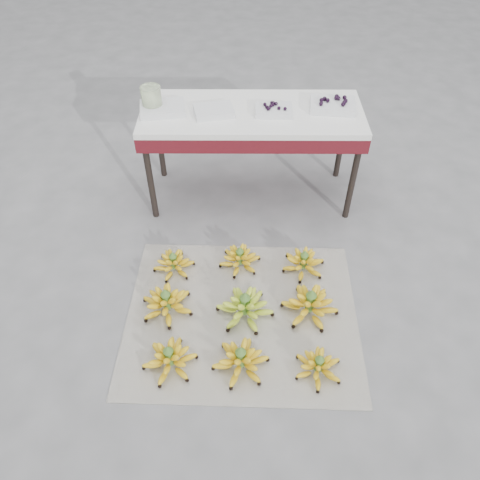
{
  "coord_description": "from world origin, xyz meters",
  "views": [
    {
      "loc": [
        -0.06,
        -1.59,
        2.1
      ],
      "look_at": [
        -0.06,
        0.21,
        0.31
      ],
      "focal_mm": 35.0,
      "sensor_mm": 36.0,
      "label": 1
    }
  ],
  "objects_px": {
    "bunch_back_left": "(174,263)",
    "bunch_back_right": "(304,263)",
    "tray_right": "(274,110)",
    "glass_jar": "(152,99)",
    "bunch_mid_center": "(245,307)",
    "bunch_front_center": "(241,360)",
    "tray_left": "(214,111)",
    "tray_far_right": "(333,105)",
    "bunch_front_right": "(318,366)",
    "bunch_mid_right": "(310,304)",
    "bunch_front_left": "(170,359)",
    "bunch_back_center": "(240,259)",
    "vendor_table": "(252,122)",
    "tray_far_left": "(162,108)",
    "newspaper_mat": "(242,315)",
    "bunch_mid_left": "(167,303)"
  },
  "relations": [
    {
      "from": "bunch_front_left",
      "to": "vendor_table",
      "type": "distance_m",
      "value": 1.51
    },
    {
      "from": "bunch_back_left",
      "to": "bunch_front_center",
      "type": "bearing_deg",
      "value": -43.64
    },
    {
      "from": "bunch_back_right",
      "to": "tray_far_right",
      "type": "bearing_deg",
      "value": 85.49
    },
    {
      "from": "bunch_mid_center",
      "to": "bunch_back_right",
      "type": "distance_m",
      "value": 0.48
    },
    {
      "from": "bunch_front_center",
      "to": "tray_right",
      "type": "distance_m",
      "value": 1.48
    },
    {
      "from": "bunch_back_left",
      "to": "tray_left",
      "type": "xyz_separation_m",
      "value": [
        0.23,
        0.68,
        0.62
      ]
    },
    {
      "from": "vendor_table",
      "to": "tray_left",
      "type": "distance_m",
      "value": 0.25
    },
    {
      "from": "bunch_back_center",
      "to": "tray_right",
      "type": "relative_size",
      "value": 1.24
    },
    {
      "from": "tray_far_left",
      "to": "bunch_front_right",
      "type": "bearing_deg",
      "value": -58.04
    },
    {
      "from": "bunch_back_left",
      "to": "tray_far_right",
      "type": "distance_m",
      "value": 1.36
    },
    {
      "from": "bunch_mid_left",
      "to": "glass_jar",
      "type": "xyz_separation_m",
      "value": [
        -0.13,
        1.01,
        0.66
      ]
    },
    {
      "from": "bunch_back_left",
      "to": "bunch_back_right",
      "type": "xyz_separation_m",
      "value": [
        0.77,
        0.01,
        0.0
      ]
    },
    {
      "from": "tray_far_right",
      "to": "vendor_table",
      "type": "bearing_deg",
      "value": -176.64
    },
    {
      "from": "bunch_front_center",
      "to": "tray_left",
      "type": "relative_size",
      "value": 1.18
    },
    {
      "from": "bunch_mid_center",
      "to": "bunch_back_right",
      "type": "relative_size",
      "value": 1.18
    },
    {
      "from": "bunch_mid_right",
      "to": "bunch_back_left",
      "type": "distance_m",
      "value": 0.83
    },
    {
      "from": "bunch_front_left",
      "to": "bunch_front_center",
      "type": "distance_m",
      "value": 0.35
    },
    {
      "from": "bunch_back_left",
      "to": "tray_right",
      "type": "height_order",
      "value": "tray_right"
    },
    {
      "from": "newspaper_mat",
      "to": "bunch_mid_center",
      "type": "distance_m",
      "value": 0.07
    },
    {
      "from": "newspaper_mat",
      "to": "bunch_front_right",
      "type": "bearing_deg",
      "value": -42.37
    },
    {
      "from": "bunch_front_left",
      "to": "tray_left",
      "type": "height_order",
      "value": "tray_left"
    },
    {
      "from": "bunch_front_center",
      "to": "glass_jar",
      "type": "height_order",
      "value": "glass_jar"
    },
    {
      "from": "bunch_front_center",
      "to": "bunch_back_left",
      "type": "height_order",
      "value": "bunch_front_center"
    },
    {
      "from": "bunch_front_left",
      "to": "bunch_front_right",
      "type": "height_order",
      "value": "bunch_front_left"
    },
    {
      "from": "newspaper_mat",
      "to": "bunch_mid_left",
      "type": "distance_m",
      "value": 0.42
    },
    {
      "from": "bunch_front_right",
      "to": "bunch_back_left",
      "type": "distance_m",
      "value": 1.03
    },
    {
      "from": "newspaper_mat",
      "to": "tray_right",
      "type": "xyz_separation_m",
      "value": [
        0.19,
        1.02,
        0.67
      ]
    },
    {
      "from": "bunch_back_right",
      "to": "tray_right",
      "type": "distance_m",
      "value": 0.94
    },
    {
      "from": "bunch_back_center",
      "to": "tray_far_left",
      "type": "height_order",
      "value": "tray_far_left"
    },
    {
      "from": "bunch_mid_center",
      "to": "tray_right",
      "type": "relative_size",
      "value": 1.54
    },
    {
      "from": "newspaper_mat",
      "to": "bunch_back_right",
      "type": "relative_size",
      "value": 4.27
    },
    {
      "from": "bunch_mid_right",
      "to": "tray_far_right",
      "type": "xyz_separation_m",
      "value": [
        0.18,
        1.05,
        0.61
      ]
    },
    {
      "from": "bunch_front_right",
      "to": "tray_far_right",
      "type": "relative_size",
      "value": 0.83
    },
    {
      "from": "bunch_front_right",
      "to": "bunch_mid_right",
      "type": "distance_m",
      "value": 0.37
    },
    {
      "from": "bunch_mid_center",
      "to": "tray_far_right",
      "type": "bearing_deg",
      "value": 71.66
    },
    {
      "from": "tray_right",
      "to": "glass_jar",
      "type": "relative_size",
      "value": 1.47
    },
    {
      "from": "bunch_back_left",
      "to": "tray_left",
      "type": "relative_size",
      "value": 1.13
    },
    {
      "from": "bunch_front_left",
      "to": "bunch_back_center",
      "type": "distance_m",
      "value": 0.76
    },
    {
      "from": "bunch_back_center",
      "to": "tray_far_left",
      "type": "distance_m",
      "value": 1.02
    },
    {
      "from": "tray_far_left",
      "to": "bunch_mid_center",
      "type": "bearing_deg",
      "value": -64.08
    },
    {
      "from": "bunch_back_center",
      "to": "tray_left",
      "type": "height_order",
      "value": "tray_left"
    },
    {
      "from": "tray_right",
      "to": "bunch_back_right",
      "type": "bearing_deg",
      "value": -75.49
    },
    {
      "from": "bunch_mid_left",
      "to": "bunch_back_right",
      "type": "relative_size",
      "value": 1.27
    },
    {
      "from": "newspaper_mat",
      "to": "bunch_front_center",
      "type": "xyz_separation_m",
      "value": [
        -0.01,
        -0.31,
        0.06
      ]
    },
    {
      "from": "newspaper_mat",
      "to": "bunch_back_center",
      "type": "xyz_separation_m",
      "value": [
        -0.01,
        0.37,
        0.05
      ]
    },
    {
      "from": "vendor_table",
      "to": "bunch_back_right",
      "type": "bearing_deg",
      "value": -66.54
    },
    {
      "from": "bunch_mid_center",
      "to": "tray_left",
      "type": "xyz_separation_m",
      "value": [
        -0.19,
        1.01,
        0.6
      ]
    },
    {
      "from": "bunch_mid_center",
      "to": "tray_far_left",
      "type": "bearing_deg",
      "value": 124.05
    },
    {
      "from": "bunch_front_right",
      "to": "bunch_back_right",
      "type": "height_order",
      "value": "bunch_back_right"
    },
    {
      "from": "bunch_mid_left",
      "to": "bunch_back_right",
      "type": "height_order",
      "value": "bunch_mid_left"
    }
  ]
}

